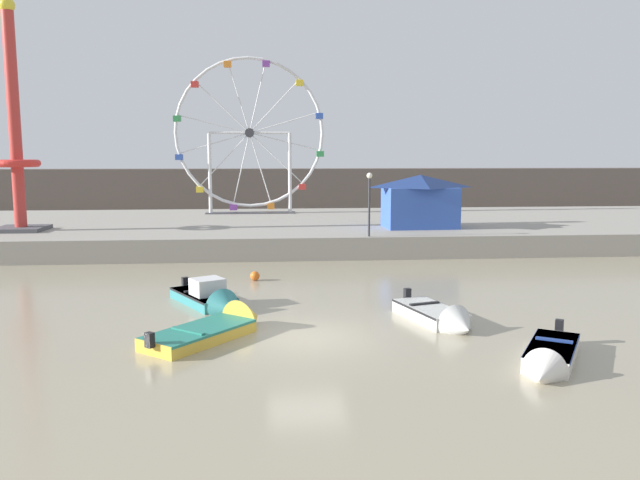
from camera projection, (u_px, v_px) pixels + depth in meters
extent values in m
plane|color=gray|center=(307.00, 337.00, 20.10)|extent=(240.00, 240.00, 0.00)
cube|color=gray|center=(285.00, 229.00, 43.75)|extent=(110.00, 19.19, 1.28)
cube|color=#564C47|center=(278.00, 190.00, 65.20)|extent=(140.00, 3.00, 4.40)
cube|color=gold|center=(199.00, 335.00, 19.65)|extent=(3.57, 3.87, 0.42)
cube|color=#237566|center=(199.00, 329.00, 19.63)|extent=(3.56, 3.86, 0.08)
cone|color=gold|center=(248.00, 319.00, 21.57)|extent=(1.80, 1.74, 1.49)
cube|color=black|center=(150.00, 340.00, 18.01)|extent=(0.31, 0.31, 0.44)
cube|color=#237566|center=(188.00, 331.00, 19.24)|extent=(1.14, 0.97, 0.06)
cube|color=silver|center=(430.00, 313.00, 22.25)|extent=(2.21, 3.37, 0.47)
cube|color=black|center=(430.00, 308.00, 22.22)|extent=(2.22, 3.35, 0.08)
cone|color=silver|center=(461.00, 327.00, 20.44)|extent=(1.51, 1.19, 1.32)
cube|color=black|center=(407.00, 294.00, 23.73)|extent=(0.29, 0.26, 0.44)
cube|color=black|center=(425.00, 303.00, 22.57)|extent=(1.18, 0.49, 0.06)
cube|color=teal|center=(203.00, 298.00, 24.67)|extent=(2.94, 3.68, 0.43)
cube|color=black|center=(203.00, 294.00, 24.65)|extent=(2.94, 3.66, 0.08)
cone|color=teal|center=(228.00, 309.00, 22.91)|extent=(1.64, 1.49, 1.35)
cube|color=black|center=(185.00, 282.00, 26.11)|extent=(0.31, 0.29, 0.44)
cube|color=silver|center=(208.00, 287.00, 24.25)|extent=(1.50, 1.46, 0.65)
cube|color=black|center=(199.00, 290.00, 24.99)|extent=(1.13, 0.74, 0.06)
cube|color=silver|center=(552.00, 352.00, 17.84)|extent=(2.71, 3.35, 0.45)
cube|color=navy|center=(552.00, 346.00, 17.82)|extent=(2.71, 3.34, 0.08)
cone|color=silver|center=(542.00, 374.00, 16.06)|extent=(1.44, 1.35, 1.15)
cube|color=black|center=(559.00, 327.00, 19.30)|extent=(0.31, 0.30, 0.44)
cube|color=navy|center=(554.00, 340.00, 18.16)|extent=(0.96, 0.68, 0.06)
torus|color=silver|center=(250.00, 133.00, 48.04)|extent=(11.49, 0.24, 11.49)
cylinder|color=#38383D|center=(250.00, 133.00, 48.04)|extent=(0.70, 0.50, 0.70)
cylinder|color=silver|center=(276.00, 158.00, 48.48)|extent=(4.12, 0.08, 3.94)
cube|color=red|center=(302.00, 187.00, 48.95)|extent=(0.56, 0.48, 0.44)
cylinder|color=silver|center=(285.00, 142.00, 48.36)|extent=(5.48, 0.08, 1.41)
cube|color=#33934C|center=(320.00, 154.00, 48.72)|extent=(0.56, 0.48, 0.44)
cylinder|color=silver|center=(284.00, 123.00, 48.16)|extent=(5.42, 0.08, 1.66)
cube|color=#3356B7|center=(319.00, 116.00, 48.32)|extent=(0.56, 0.48, 0.44)
cylinder|color=silver|center=(275.00, 106.00, 47.93)|extent=(3.94, 0.08, 4.12)
cube|color=yellow|center=(300.00, 83.00, 47.86)|extent=(0.56, 0.48, 0.44)
cylinder|color=silver|center=(258.00, 97.00, 47.73)|extent=(1.41, 0.08, 5.48)
cube|color=purple|center=(266.00, 64.00, 47.45)|extent=(0.56, 0.48, 0.44)
cylinder|color=silver|center=(239.00, 97.00, 47.61)|extent=(1.66, 0.08, 5.42)
cube|color=orange|center=(228.00, 64.00, 47.21)|extent=(0.56, 0.48, 0.44)
cylinder|color=silver|center=(222.00, 107.00, 47.61)|extent=(4.12, 0.08, 3.94)
cube|color=red|center=(195.00, 84.00, 47.21)|extent=(0.56, 0.48, 0.44)
cylinder|color=silver|center=(213.00, 124.00, 47.72)|extent=(5.48, 0.08, 1.41)
cube|color=#33934C|center=(177.00, 119.00, 47.43)|extent=(0.56, 0.48, 0.44)
cylinder|color=silver|center=(214.00, 143.00, 47.92)|extent=(5.42, 0.08, 1.66)
cube|color=#3356B7|center=(179.00, 157.00, 47.83)|extent=(0.56, 0.48, 0.44)
cylinder|color=silver|center=(225.00, 159.00, 48.15)|extent=(3.94, 0.08, 4.12)
cube|color=yellow|center=(200.00, 190.00, 48.30)|extent=(0.56, 0.48, 0.44)
cylinder|color=silver|center=(241.00, 168.00, 48.35)|extent=(1.41, 0.08, 5.48)
cube|color=purple|center=(234.00, 207.00, 48.71)|extent=(0.56, 0.48, 0.44)
cylinder|color=silver|center=(260.00, 168.00, 48.47)|extent=(1.66, 0.08, 5.42)
cube|color=orange|center=(271.00, 206.00, 48.94)|extent=(0.56, 0.48, 0.44)
cylinder|color=silver|center=(210.00, 173.00, 48.20)|extent=(0.28, 0.28, 6.22)
cylinder|color=silver|center=(290.00, 173.00, 48.73)|extent=(0.28, 0.28, 6.22)
cylinder|color=silver|center=(250.00, 133.00, 48.04)|extent=(6.19, 0.18, 0.18)
cube|color=#4C4C51|center=(251.00, 213.00, 48.88)|extent=(6.99, 1.20, 0.08)
cylinder|color=#BC332D|center=(14.00, 123.00, 36.80)|extent=(0.70, 0.70, 12.79)
torus|color=red|center=(17.00, 163.00, 37.12)|extent=(2.64, 2.64, 0.44)
sphere|color=yellow|center=(7.00, 5.00, 35.89)|extent=(0.90, 0.90, 0.90)
cube|color=#4C4C51|center=(21.00, 229.00, 37.65)|extent=(2.80, 2.80, 0.24)
cube|color=#3356B7|center=(420.00, 207.00, 39.12)|extent=(4.47, 2.95, 2.53)
pyramid|color=navy|center=(420.00, 181.00, 38.90)|extent=(4.92, 3.24, 0.80)
cylinder|color=#2D2D33|center=(369.00, 207.00, 34.82)|extent=(0.12, 0.12, 3.26)
sphere|color=#F2EACC|center=(370.00, 176.00, 34.58)|extent=(0.32, 0.32, 0.32)
sphere|color=orange|center=(255.00, 276.00, 29.13)|extent=(0.44, 0.44, 0.44)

